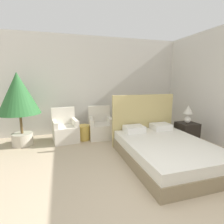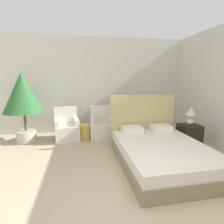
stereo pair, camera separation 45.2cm
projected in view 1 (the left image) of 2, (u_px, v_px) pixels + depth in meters
The scene contains 9 objects.
ground_plane at pixel (165, 222), 2.03m from camera, with size 16.00×16.00×0.00m, color tan.
wall_back at pixel (96, 85), 5.43m from camera, with size 10.00×0.06×2.90m.
bed at pixel (164, 148), 3.54m from camera, with size 1.61×2.15×1.26m.
armchair_near_window_left at pixel (65, 131), 4.65m from camera, with size 0.70×0.69×0.88m.
armchair_near_window_right at pixel (101, 128), 4.92m from camera, with size 0.67×0.66×0.88m.
potted_palm at pixel (19, 97), 4.20m from camera, with size 0.98×0.98×1.80m.
nightstand at pixel (187, 133), 4.52m from camera, with size 0.47×0.45×0.53m.
table_lamp at pixel (188, 112), 4.42m from camera, with size 0.24×0.24×0.45m.
side_table at pixel (84, 132), 4.78m from camera, with size 0.35×0.35×0.40m.
Camera 1 is at (-1.10, -1.51, 1.62)m, focal length 28.00 mm.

